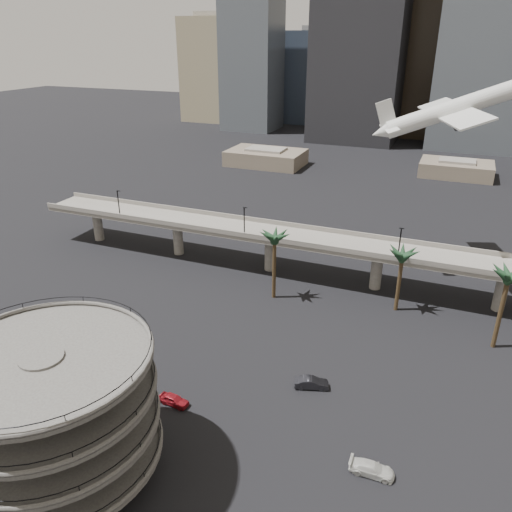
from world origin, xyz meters
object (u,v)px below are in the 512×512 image
at_px(car_a, 174,400).
at_px(car_b, 311,383).
at_px(parking_ramp, 52,407).
at_px(airborne_jet, 456,109).
at_px(car_c, 372,469).
at_px(overpass, 322,245).

bearing_deg(car_a, car_b, -52.74).
bearing_deg(parking_ramp, car_a, 71.40).
bearing_deg(airborne_jet, car_c, -111.23).
height_order(overpass, airborne_jet, airborne_jet).
bearing_deg(car_a, parking_ramp, 166.00).
bearing_deg(parking_ramp, airborne_jet, 65.17).
distance_m(airborne_jet, car_c, 67.10).
bearing_deg(car_b, airborne_jet, -33.15).
relative_size(overpass, car_a, 30.82).
height_order(parking_ramp, car_a, parking_ramp).
height_order(overpass, car_c, overpass).
relative_size(parking_ramp, car_c, 4.35).
relative_size(parking_ramp, car_a, 5.26).
bearing_deg(airborne_jet, overpass, -166.49).
xyz_separation_m(overpass, car_c, (18.74, -45.58, -6.60)).
bearing_deg(car_a, car_c, -88.80).
height_order(parking_ramp, car_c, parking_ramp).
xyz_separation_m(overpass, car_a, (-7.95, -43.99, -6.62)).
xyz_separation_m(car_a, car_c, (26.69, -1.59, 0.02)).
relative_size(parking_ramp, overpass, 0.17).
bearing_deg(airborne_jet, car_a, -135.92).
distance_m(car_a, car_c, 26.73).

